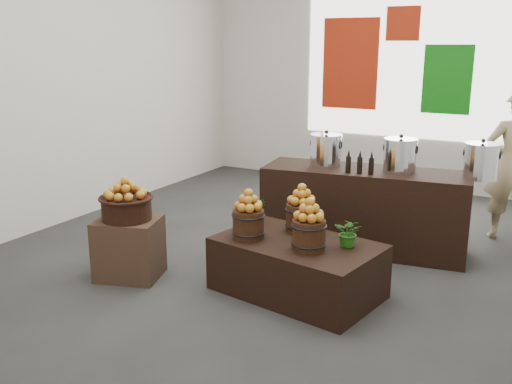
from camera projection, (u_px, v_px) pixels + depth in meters
The scene contains 23 objects.
ground at pixel (288, 252), 6.26m from camera, with size 7.00×7.00×0.00m, color #323230.
back_wall at pixel (389, 58), 8.72m from camera, with size 6.00×0.04×4.00m, color beige.
back_opening at pixel (408, 58), 8.56m from camera, with size 3.20×0.02×2.40m, color white.
deco_red_left at pixel (350, 64), 9.00m from camera, with size 0.90×0.04×1.40m, color #A6240C.
deco_green_right at pixel (447, 80), 8.35m from camera, with size 0.70×0.04×1.00m, color #116D11.
deco_red_upper at pixel (403, 23), 8.47m from camera, with size 0.50×0.04×0.50m, color #A6240C.
crate at pixel (129, 248), 5.53m from camera, with size 0.59×0.48×0.59m, color #523726.
wicker_basket at pixel (127, 208), 5.43m from camera, with size 0.47×0.47×0.21m, color black.
apples_in_basket at pixel (125, 188), 5.38m from camera, with size 0.37×0.37×0.20m, color #A3051C, non-canonical shape.
display_table at pixel (297, 267), 5.18m from camera, with size 1.44×0.88×0.50m, color black.
apple_bucket_front_left at pixel (248, 224), 5.18m from camera, with size 0.29×0.29×0.27m, color #3D2210.
apples_in_bucket_front_left at pixel (248, 200), 5.12m from camera, with size 0.22×0.22×0.19m, color #A3051C, non-canonical shape.
apple_bucket_front_right at pixel (309, 235), 4.89m from camera, with size 0.29×0.29×0.27m, color #3D2210.
apples_in_bucket_front_right at pixel (309, 209), 4.83m from camera, with size 0.22×0.22×0.19m, color #A3051C, non-canonical shape.
apple_bucket_rear at pixel (301, 218), 5.37m from camera, with size 0.29×0.29×0.27m, color #3D2210.
apples_in_bucket_rear at pixel (302, 194), 5.31m from camera, with size 0.22×0.22×0.19m, color #A3051C, non-canonical shape.
herb_garnish_right at pixel (349, 232), 4.95m from camera, with size 0.24×0.21×0.27m, color #1E5B13.
herb_garnish_left at pixel (258, 211), 5.60m from camera, with size 0.14×0.12×0.26m, color #1E5B13.
counter at pixel (364, 209), 6.27m from camera, with size 2.20×0.70×0.90m, color black.
stock_pot_left at pixel (326, 151), 6.27m from camera, with size 0.34×0.34×0.34m, color silver.
stock_pot_center at pixel (400, 156), 5.99m from camera, with size 0.34×0.34×0.34m, color silver.
stock_pot_right at pixel (481, 162), 5.71m from camera, with size 0.34×0.34×0.34m, color silver.
oil_cruets at pixel (363, 162), 5.92m from camera, with size 0.24×0.06×0.25m, color black, non-canonical shape.
Camera 1 is at (2.50, -5.33, 2.23)m, focal length 40.00 mm.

